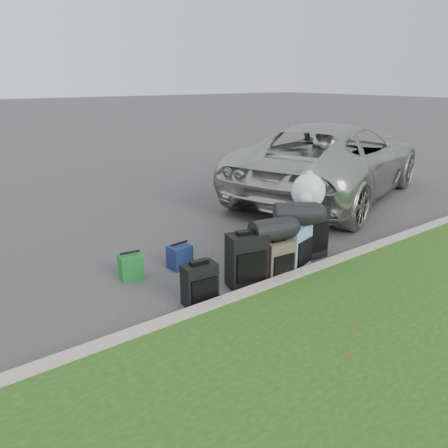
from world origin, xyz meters
TOP-DOWN VIEW (x-y plane):
  - ground at (0.00, 0.00)m, footprint 120.00×120.00m
  - curb at (0.00, -1.00)m, footprint 120.00×0.18m
  - suv at (4.01, 1.72)m, footprint 6.45×4.53m
  - suitcase_small_black at (-1.12, -0.69)m, footprint 0.42×0.26m
  - suitcase_large_black_left at (-0.37, -0.64)m, footprint 0.54×0.40m
  - suitcase_olive at (0.06, -0.76)m, footprint 0.41×0.28m
  - suitcase_teal at (0.48, -0.66)m, footprint 0.50×0.38m
  - suitcase_large_black_right at (0.96, -0.46)m, footprint 0.54×0.35m
  - tote_green at (-1.47, 0.43)m, footprint 0.32×0.27m
  - tote_navy at (-0.77, 0.34)m, footprint 0.33×0.27m
  - duffel_left at (-0.00, -0.70)m, footprint 0.60×0.40m
  - duffel_right at (0.49, -0.62)m, footprint 0.64×0.57m
  - trash_bag at (0.90, -0.46)m, footprint 0.49×0.49m

SIDE VIEW (x-z plane):
  - ground at x=0.00m, z-range 0.00..0.00m
  - curb at x=0.00m, z-range 0.00..0.15m
  - tote_navy at x=-0.77m, z-range 0.00..0.33m
  - tote_green at x=-1.47m, z-range 0.00..0.33m
  - suitcase_small_black at x=-1.12m, z-range 0.00..0.50m
  - suitcase_olive at x=0.06m, z-range 0.00..0.54m
  - suitcase_teal at x=0.48m, z-range 0.00..0.64m
  - suitcase_large_black_left at x=-0.37m, z-range 0.00..0.70m
  - suitcase_large_black_right at x=0.96m, z-range 0.00..0.77m
  - duffel_left at x=0.00m, z-range 0.54..0.84m
  - duffel_right at x=0.49m, z-range 0.64..0.96m
  - suv at x=4.01m, z-range 0.00..1.63m
  - trash_bag at x=0.90m, z-range 0.77..1.26m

